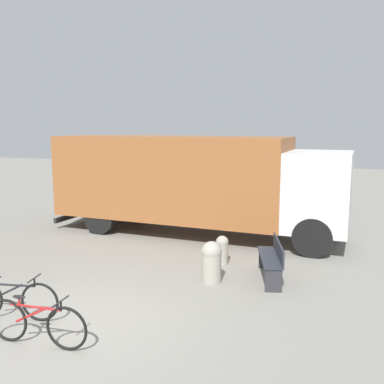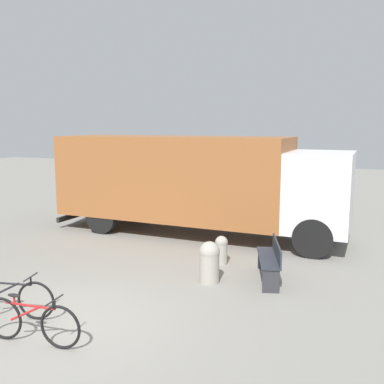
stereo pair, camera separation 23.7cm
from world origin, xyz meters
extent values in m
plane|color=gray|center=(0.00, 0.00, 0.00)|extent=(60.00, 60.00, 0.00)
cube|color=#99592D|center=(-0.90, 6.55, 1.76)|extent=(7.24, 2.62, 2.50)
cube|color=silver|center=(3.52, 6.42, 1.57)|extent=(1.75, 2.35, 2.12)
cube|color=black|center=(-4.53, 6.67, 0.28)|extent=(0.17, 2.28, 0.16)
cylinder|color=black|center=(3.55, 7.45, 0.51)|extent=(1.03, 0.31, 1.02)
cylinder|color=black|center=(3.49, 5.38, 0.51)|extent=(1.03, 0.31, 1.02)
cylinder|color=black|center=(-2.84, 7.65, 0.51)|extent=(1.03, 0.31, 1.02)
cylinder|color=black|center=(-2.90, 5.58, 0.51)|extent=(1.03, 0.31, 1.02)
cube|color=#282D38|center=(2.75, 3.38, 0.50)|extent=(0.82, 1.63, 0.03)
cube|color=#282D38|center=(2.93, 3.43, 0.67)|extent=(0.47, 1.53, 0.37)
cube|color=#2D2D33|center=(2.96, 2.67, 0.24)|extent=(0.34, 0.14, 0.48)
cube|color=#2D2D33|center=(2.54, 4.10, 0.24)|extent=(0.34, 0.14, 0.48)
torus|color=black|center=(-0.59, 0.00, 0.34)|extent=(0.68, 0.18, 0.69)
cylinder|color=black|center=(-1.10, -0.10, 0.62)|extent=(0.87, 0.21, 0.04)
cylinder|color=black|center=(-1.17, -0.12, 0.49)|extent=(0.58, 0.15, 0.32)
cylinder|color=black|center=(-0.67, -0.01, 0.69)|extent=(0.03, 0.03, 0.15)
cylinder|color=black|center=(-0.67, -0.01, 0.76)|extent=(0.11, 0.44, 0.02)
torus|color=black|center=(-0.59, -0.74, 0.34)|extent=(0.69, 0.10, 0.69)
torus|color=black|center=(0.44, -0.66, 0.34)|extent=(0.69, 0.10, 0.69)
cylinder|color=red|center=(-0.08, -0.70, 0.62)|extent=(0.88, 0.11, 0.04)
cylinder|color=red|center=(-0.15, -0.70, 0.49)|extent=(0.58, 0.08, 0.32)
cylinder|color=red|center=(-0.36, -0.72, 0.68)|extent=(0.03, 0.03, 0.11)
ellipsoid|color=black|center=(-0.36, -0.72, 0.75)|extent=(0.23, 0.11, 0.05)
cylinder|color=black|center=(0.36, -0.66, 0.69)|extent=(0.03, 0.03, 0.15)
cylinder|color=black|center=(0.36, -0.66, 0.76)|extent=(0.06, 0.44, 0.02)
cylinder|color=#9E998C|center=(1.61, 2.79, 0.34)|extent=(0.42, 0.42, 0.68)
sphere|color=#9E998C|center=(1.61, 2.79, 0.68)|extent=(0.44, 0.44, 0.44)
cylinder|color=#9E998C|center=(1.48, 4.06, 0.27)|extent=(0.29, 0.29, 0.54)
sphere|color=#9E998C|center=(1.48, 4.06, 0.54)|extent=(0.31, 0.31, 0.31)
camera|label=1|loc=(4.25, -5.62, 3.33)|focal=40.00mm
camera|label=2|loc=(4.47, -5.53, 3.33)|focal=40.00mm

